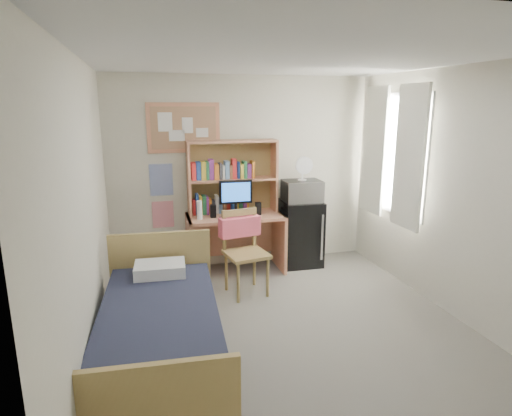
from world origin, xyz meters
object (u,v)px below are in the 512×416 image
object	(u,v)px
desk	(235,243)
mini_fridge	(300,233)
desk_chair	(246,253)
bed	(160,338)
bulletin_board	(184,128)
desk_fan	(302,170)
monitor	(236,199)
speaker_right	(258,209)
microwave	(302,191)
speaker_left	(213,211)

from	to	relation	value
desk	mini_fridge	size ratio (longest dim) A/B	1.38
desk_chair	bed	world-z (taller)	desk_chair
bulletin_board	desk_chair	size ratio (longest dim) A/B	0.93
desk_fan	desk_chair	bearing A→B (deg)	-139.99
monitor	desk_fan	size ratio (longest dim) A/B	1.56
desk	mini_fridge	world-z (taller)	mini_fridge
bulletin_board	speaker_right	distance (m)	1.43
bulletin_board	desk_fan	distance (m)	1.67
microwave	bed	bearing A→B (deg)	-133.09
speaker_left	microwave	distance (m)	1.26
speaker_right	desk_chair	bearing A→B (deg)	-115.10
desk	bed	size ratio (longest dim) A/B	0.63
desk	desk_fan	world-z (taller)	desk_fan
bulletin_board	desk_fan	size ratio (longest dim) A/B	3.21
monitor	speaker_left	xyz separation A→B (m)	(-0.30, 0.01, -0.14)
speaker_left	desk_fan	world-z (taller)	desk_fan
speaker_left	speaker_right	size ratio (longest dim) A/B	1.00
bed	monitor	distance (m)	2.34
bed	speaker_right	xyz separation A→B (m)	(1.39, 1.92, 0.60)
desk	desk_chair	distance (m)	0.73
bulletin_board	microwave	distance (m)	1.79
desk_chair	microwave	world-z (taller)	microwave
desk	bed	world-z (taller)	desk
desk_fan	speaker_right	bearing A→B (deg)	-169.58
speaker_left	desk_fan	bearing A→B (deg)	4.83
desk	microwave	world-z (taller)	microwave
bed	speaker_right	distance (m)	2.45
desk_chair	mini_fridge	world-z (taller)	desk_chair
mini_fridge	speaker_right	world-z (taller)	speaker_right
bed	microwave	bearing A→B (deg)	48.58
bulletin_board	monitor	size ratio (longest dim) A/B	2.06
bulletin_board	desk_chair	bearing A→B (deg)	-61.30
bulletin_board	mini_fridge	bearing A→B (deg)	-10.03
mini_fridge	speaker_right	size ratio (longest dim) A/B	5.42
mini_fridge	desk_fan	xyz separation A→B (m)	(-0.00, -0.02, 0.90)
desk_chair	microwave	bearing A→B (deg)	27.84
bulletin_board	desk_fan	bearing A→B (deg)	-10.76
desk_chair	desk_fan	size ratio (longest dim) A/B	3.45
bed	desk_fan	size ratio (longest dim) A/B	6.89
desk	mini_fridge	bearing A→B (deg)	3.95
monitor	mini_fridge	bearing A→B (deg)	7.54
desk	bed	xyz separation A→B (m)	(-1.09, -1.99, -0.12)
speaker_left	speaker_right	distance (m)	0.60
mini_fridge	speaker_left	bearing A→B (deg)	-173.10
bed	speaker_left	size ratio (longest dim) A/B	11.95
desk_fan	desk	bearing A→B (deg)	-176.10
desk	speaker_right	world-z (taller)	speaker_right
speaker_right	mini_fridge	bearing A→B (deg)	10.98
speaker_left	bed	bearing A→B (deg)	-111.18
bed	monitor	world-z (taller)	monitor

